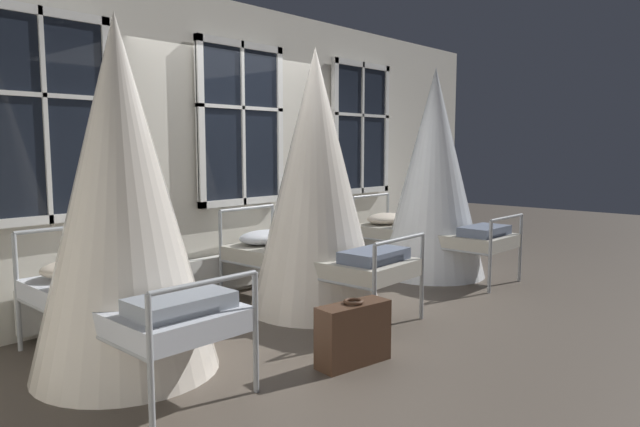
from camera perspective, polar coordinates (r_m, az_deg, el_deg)
The scene contains 7 objects.
ground at distance 5.69m, azimuth -1.03°, elevation -9.12°, with size 20.80×20.80×0.00m, color brown.
back_wall_with_windows at distance 6.25m, azimuth -8.26°, elevation 6.21°, with size 9.11×0.10×3.01m, color beige.
window_bank at distance 6.17m, azimuth -7.47°, elevation 1.93°, with size 5.16×0.10×2.54m.
cot_first at distance 4.13m, azimuth -18.90°, elevation 0.97°, with size 1.25×1.92×2.42m.
cot_second at distance 5.42m, azimuth -0.47°, elevation 2.71°, with size 1.25×1.93×2.44m.
cot_third at distance 7.05m, azimuth 11.05°, elevation 3.56°, with size 1.25×1.92×2.45m.
suitcase_dark at distance 4.21m, azimuth 3.28°, elevation -11.65°, with size 0.59×0.30×0.47m.
Camera 1 is at (-4.00, -3.73, 1.54)m, focal length 32.69 mm.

